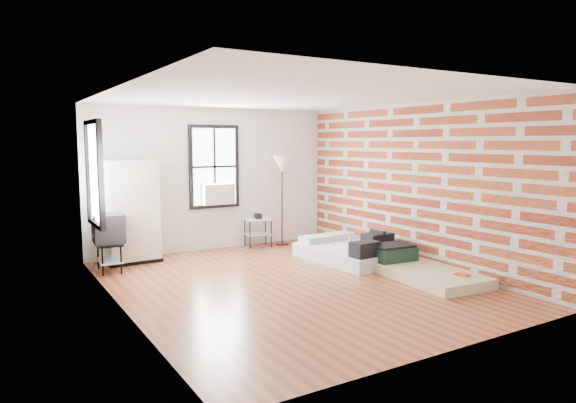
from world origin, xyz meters
TOP-DOWN VIEW (x-y plane):
  - ground at (0.00, 0.00)m, footprint 6.00×6.00m
  - room_shell at (0.23, 0.36)m, footprint 5.02×6.02m
  - mattress_main at (1.75, 0.75)m, footprint 1.49×1.94m
  - mattress_bare at (1.94, -0.66)m, footprint 1.18×2.03m
  - wardrobe at (-1.71, 2.65)m, footprint 0.94×0.57m
  - side_table at (0.84, 2.72)m, footprint 0.58×0.49m
  - floor_lamp at (1.37, 2.65)m, footprint 0.40×0.40m
  - tv_stand at (-2.21, 2.19)m, footprint 0.51×0.70m

SIDE VIEW (x-z plane):
  - ground at x=0.00m, z-range 0.00..0.00m
  - mattress_bare at x=1.94m, z-range -0.08..0.34m
  - mattress_main at x=1.75m, z-range -0.13..0.46m
  - side_table at x=0.84m, z-range 0.12..0.80m
  - tv_stand at x=-2.21m, z-range 0.21..1.17m
  - wardrobe at x=-1.71m, z-range 0.00..1.82m
  - floor_lamp at x=1.37m, z-range 0.67..2.53m
  - room_shell at x=0.23m, z-range 0.33..3.14m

